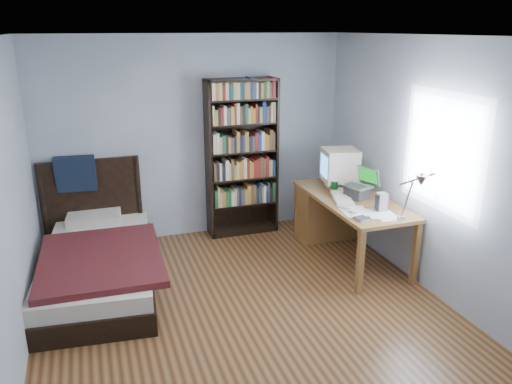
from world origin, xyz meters
The scene contains 14 objects.
room centered at (0.03, 0.00, 1.25)m, with size 4.20×4.24×2.50m.
desk centered at (1.50, 1.25, 0.42)m, with size 0.75×1.67×0.73m.
crt_monitor centered at (1.55, 1.22, 1.00)m, with size 0.47×0.44×0.47m.
laptop centered at (1.57, 0.78, 0.83)m, with size 0.37×0.35×0.36m.
desk_lamp centered at (1.51, -0.33, 1.22)m, with size 0.23×0.52×0.61m.
keyboard centered at (1.37, 0.77, 0.75)m, with size 0.20×0.50×0.03m, color beige.
speaker centered at (1.58, 0.33, 0.83)m, with size 0.10×0.10×0.20m, color gray.
soda_can centered at (1.41, 1.04, 0.80)m, with size 0.07×0.07×0.13m, color #07390D.
mouse centered at (1.50, 1.05, 0.75)m, with size 0.07×0.12×0.04m, color silver.
phone_silver centered at (1.25, 0.48, 0.74)m, with size 0.05×0.10×0.02m, color #B9B9BE.
phone_grey centered at (1.26, 0.35, 0.74)m, with size 0.05×0.09×0.02m, color gray.
external_drive centered at (1.26, 0.15, 0.74)m, with size 0.12×0.12×0.03m, color gray.
bookshelf centered at (0.56, 1.94, 1.00)m, with size 0.89×0.30×1.98m.
bed centered at (-1.28, 1.12, 0.25)m, with size 1.31×2.29×1.16m.
Camera 1 is at (-1.25, -3.90, 2.57)m, focal length 35.00 mm.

